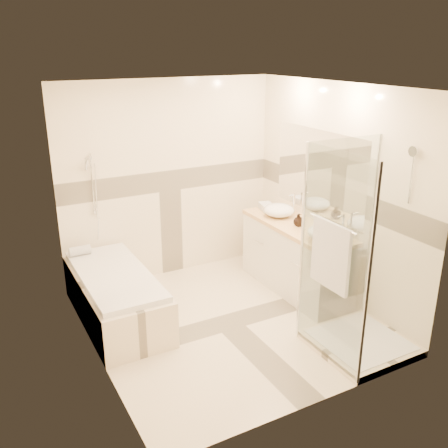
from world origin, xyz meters
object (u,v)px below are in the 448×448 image
shower_enclosure (350,302)px  vessel_sink_far (327,233)px  vessel_sink_near (279,210)px  bathtub (116,294)px  amenity_bottle_b (298,220)px  vanity (296,257)px  amenity_bottle_a (299,220)px

shower_enclosure → vessel_sink_far: size_ratio=4.86×
vessel_sink_near → vessel_sink_far: vessel_sink_far is taller
bathtub → vessel_sink_near: (2.13, 0.02, 0.62)m
vessel_sink_near → amenity_bottle_b: size_ratio=2.71×
vanity → amenity_bottle_a: size_ratio=10.66×
bathtub → amenity_bottle_a: amenity_bottle_a is taller
shower_enclosure → bathtub: bearing=138.9°
amenity_bottle_a → vessel_sink_near: bearing=90.0°
bathtub → shower_enclosure: size_ratio=0.83×
bathtub → amenity_bottle_b: bearing=-10.0°
vessel_sink_near → shower_enclosure: bearing=-99.5°
vessel_sink_near → amenity_bottle_a: bearing=-90.0°
shower_enclosure → amenity_bottle_a: bearing=77.4°
vanity → amenity_bottle_a: 0.50m
vanity → vessel_sink_near: 0.62m
bathtub → amenity_bottle_b: (2.13, -0.37, 0.61)m
vessel_sink_near → amenity_bottle_a: same height
vessel_sink_far → amenity_bottle_b: (0.00, 0.52, -0.01)m
shower_enclosure → amenity_bottle_b: size_ratio=14.50×
bathtub → amenity_bottle_b: size_ratio=12.09×
vanity → vessel_sink_near: (-0.02, 0.37, 0.50)m
vessel_sink_near → vessel_sink_far: (0.00, -0.91, 0.01)m
vanity → amenity_bottle_b: (-0.02, -0.02, 0.49)m
vanity → vessel_sink_far: vessel_sink_far is taller
bathtub → amenity_bottle_a: 2.25m
vanity → amenity_bottle_b: size_ratio=11.52×
amenity_bottle_a → vanity: bearing=68.0°
vanity → vessel_sink_far: size_ratio=3.86×
bathtub → shower_enclosure: shower_enclosure is taller
vessel_sink_far → vanity: bearing=87.9°
shower_enclosure → vessel_sink_near: size_ratio=5.36×
bathtub → shower_enclosure: 2.47m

